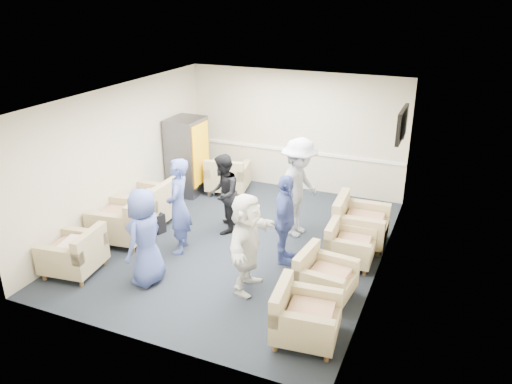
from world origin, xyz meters
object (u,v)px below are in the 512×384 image
at_px(armchair_left_mid, 125,222).
at_px(armchair_right_midnear, 322,278).
at_px(armchair_right_far, 357,224).
at_px(person_mid_left, 179,206).
at_px(armchair_left_far, 151,206).
at_px(person_back_right, 299,188).
at_px(armchair_left_near, 76,255).
at_px(person_front_left, 145,237).
at_px(armchair_corner, 228,177).
at_px(person_front_right, 247,243).
at_px(armchair_right_midfar, 347,246).
at_px(vending_machine, 188,156).
at_px(person_back_left, 223,194).
at_px(person_mid_right, 285,220).
at_px(armchair_right_near, 302,318).

bearing_deg(armchair_left_mid, armchair_right_midnear, 77.22).
bearing_deg(armchair_right_far, person_mid_left, 115.37).
bearing_deg(armchair_right_midnear, armchair_left_far, 79.13).
bearing_deg(person_back_right, armchair_left_near, 142.62).
bearing_deg(person_front_left, person_back_right, 147.16).
bearing_deg(armchair_corner, person_front_right, 108.72).
bearing_deg(armchair_left_far, person_front_right, 62.72).
distance_m(armchair_right_midfar, vending_machine, 4.43).
relative_size(armchair_right_midfar, person_front_left, 0.50).
distance_m(person_back_left, person_mid_right, 1.59).
relative_size(armchair_right_midfar, armchair_corner, 0.75).
bearing_deg(person_front_left, armchair_left_far, -146.89).
distance_m(armchair_left_near, person_mid_left, 1.83).
bearing_deg(person_mid_left, person_mid_right, 82.04).
height_order(armchair_right_near, vending_machine, vending_machine).
relative_size(person_mid_left, person_back_left, 1.12).
distance_m(armchair_left_far, person_front_left, 2.20).
bearing_deg(armchair_right_near, armchair_left_mid, 63.91).
height_order(vending_machine, person_front_right, vending_machine).
distance_m(armchair_right_near, person_front_right, 1.49).
relative_size(armchair_right_near, armchair_right_far, 0.94).
distance_m(armchair_right_midnear, person_front_left, 2.78).
xyz_separation_m(armchair_left_near, armchair_corner, (0.74, 4.10, 0.02)).
height_order(armchair_right_near, person_back_left, person_back_left).
height_order(person_front_left, person_back_right, person_back_right).
xyz_separation_m(armchair_corner, person_front_left, (0.48, -3.86, 0.43)).
relative_size(armchair_left_far, person_front_right, 0.59).
bearing_deg(armchair_right_near, armchair_right_midfar, -8.08).
bearing_deg(person_front_right, armchair_left_near, 101.22).
relative_size(armchair_right_midnear, vending_machine, 0.50).
height_order(person_back_left, person_front_right, person_front_right).
relative_size(vending_machine, person_back_right, 0.92).
height_order(armchair_left_mid, armchair_corner, armchair_left_mid).
bearing_deg(person_back_right, person_mid_right, -164.57).
distance_m(armchair_left_mid, person_back_left, 1.86).
height_order(armchair_corner, person_front_right, person_front_right).
bearing_deg(armchair_right_midfar, person_front_left, 121.41).
bearing_deg(person_back_left, armchair_right_far, 83.56).
xyz_separation_m(armchair_left_far, person_mid_left, (1.11, -0.74, 0.48)).
height_order(armchair_right_midnear, person_front_right, person_front_right).
xyz_separation_m(armchair_right_midnear, armchair_right_midfar, (0.10, 1.15, -0.01)).
bearing_deg(armchair_right_midnear, vending_machine, 60.06).
xyz_separation_m(armchair_left_far, person_front_left, (1.16, -1.82, 0.42)).
xyz_separation_m(armchair_right_midfar, person_back_right, (-1.11, 0.68, 0.63)).
height_order(person_back_right, person_mid_right, person_back_right).
distance_m(armchair_right_midfar, person_back_left, 2.50).
xyz_separation_m(armchair_left_near, person_front_right, (2.74, 0.66, 0.46)).
bearing_deg(armchair_left_near, person_mid_right, 111.68).
bearing_deg(person_mid_right, person_back_right, -2.80).
height_order(armchair_left_near, armchair_right_near, armchair_left_near).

